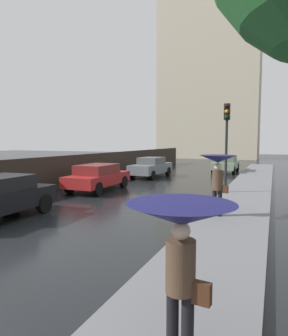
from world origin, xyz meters
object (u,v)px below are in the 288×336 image
Objects in this scene: car_green_far_lane at (226,163)px; pedestrian_with_umbrella_far at (218,166)px; pedestrian_with_umbrella_near at (181,231)px; traffic_light at (227,131)px; car_red_near_kerb at (98,177)px; car_grey_mid_road at (151,167)px.

car_green_far_lane is 2.21× the size of pedestrian_with_umbrella_far.
car_green_far_lane is 22.60m from pedestrian_with_umbrella_near.
pedestrian_with_umbrella_near is at bearing -83.60° from car_green_far_lane.
traffic_light reaches higher than pedestrian_with_umbrella_near.
traffic_light is (1.52, -10.75, 2.29)m from car_green_far_lane.
pedestrian_with_umbrella_near is 0.42× the size of traffic_light.
car_green_far_lane is at bearing -112.37° from car_red_near_kerb.
car_green_far_lane is at bearing -71.40° from pedestrian_with_umbrella_far.
pedestrian_with_umbrella_far reaches higher than car_grey_mid_road.
pedestrian_with_umbrella_near is at bearing 124.76° from car_red_near_kerb.
car_red_near_kerb is 12.79m from pedestrian_with_umbrella_near.
car_red_near_kerb is 7.66m from pedestrian_with_umbrella_far.
car_grey_mid_road is 1.01× the size of car_green_far_lane.
pedestrian_with_umbrella_near is at bearing -84.15° from traffic_light.
car_red_near_kerb is at bearing 132.03° from pedestrian_with_umbrella_near.
traffic_light reaches higher than car_red_near_kerb.
car_grey_mid_road is 1.06× the size of traffic_light.
car_red_near_kerb is 1.00× the size of traffic_light.
traffic_light reaches higher than pedestrian_with_umbrella_far.
traffic_light is (-0.45, 4.88, 1.28)m from pedestrian_with_umbrella_far.
pedestrian_with_umbrella_near reaches higher than car_grey_mid_road.
car_red_near_kerb is 12.96m from car_green_far_lane.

